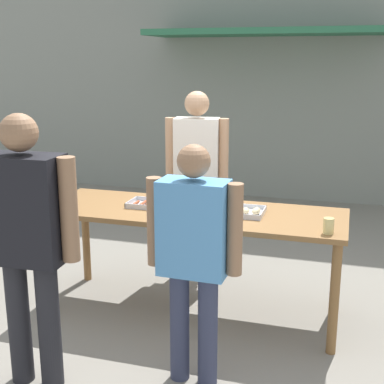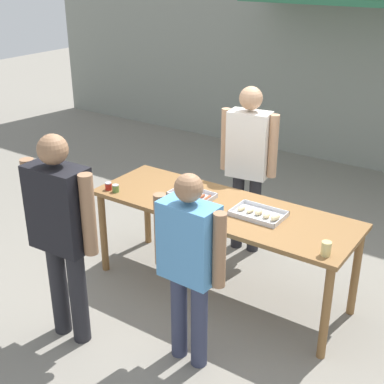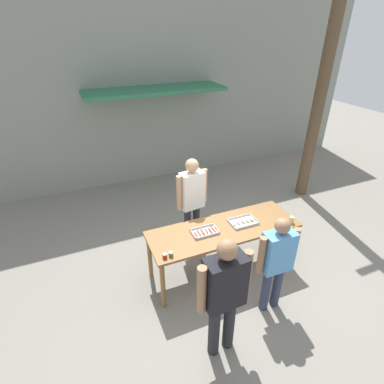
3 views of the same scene
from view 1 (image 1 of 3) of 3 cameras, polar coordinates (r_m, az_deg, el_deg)
name	(u,v)px [view 1 (image 1 of 3)]	position (r m, az deg, el deg)	size (l,w,h in m)	color
ground_plane	(192,311)	(4.61, 0.00, -12.54)	(24.00, 24.00, 0.00)	gray
building_facade_back	(272,44)	(8.02, 8.48, 15.33)	(12.00, 1.11, 4.50)	gray
serving_table	(192,221)	(4.32, 0.00, -3.17)	(2.43, 0.82, 0.88)	brown
food_tray_sausages	(154,205)	(4.40, -4.09, -1.38)	(0.41, 0.25, 0.04)	silver
food_tray_buns	(237,211)	(4.21, 4.81, -2.04)	(0.44, 0.29, 0.06)	silver
condiment_jar_mustard	(53,205)	(4.45, -14.63, -1.34)	(0.06, 0.06, 0.07)	#B22319
condiment_jar_ketchup	(63,206)	(4.40, -13.62, -1.44)	(0.06, 0.06, 0.07)	#567A38
beer_cup	(329,226)	(3.83, 14.36, -3.52)	(0.08, 0.08, 0.11)	#DBC67A
person_server_behind_table	(197,167)	(5.07, 0.51, 2.71)	(0.60, 0.28, 1.77)	#232328
person_customer_holding_hotdog	(27,231)	(3.43, -17.22, -4.03)	(0.69, 0.28, 1.76)	#232328
person_customer_with_cup	(194,247)	(3.33, 0.18, -5.90)	(0.62, 0.25, 1.58)	#333851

